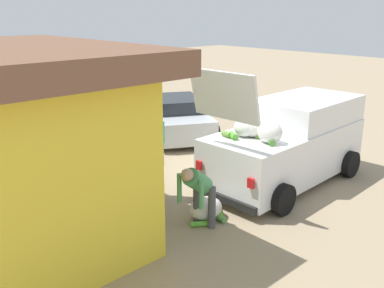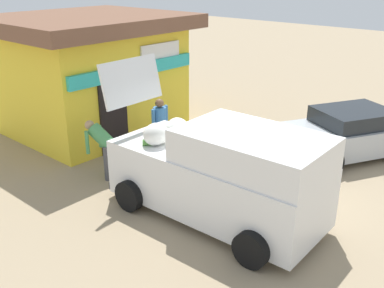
# 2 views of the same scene
# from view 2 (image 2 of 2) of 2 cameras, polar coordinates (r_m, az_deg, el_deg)

# --- Properties ---
(ground_plane) EXTENTS (60.00, 60.00, 0.00)m
(ground_plane) POSITION_cam_2_polar(r_m,az_deg,el_deg) (10.19, 7.25, -6.32)
(ground_plane) COLOR #9E896B
(storefront_bar) EXTENTS (5.43, 4.88, 3.48)m
(storefront_bar) POSITION_cam_2_polar(r_m,az_deg,el_deg) (14.02, -12.88, 9.05)
(storefront_bar) COLOR yellow
(storefront_bar) RESTS_ON ground_plane
(delivery_van) EXTENTS (2.31, 4.70, 2.94)m
(delivery_van) POSITION_cam_2_polar(r_m,az_deg,el_deg) (8.77, 3.76, -3.74)
(delivery_van) COLOR white
(delivery_van) RESTS_ON ground_plane
(parked_sedan) EXTENTS (4.31, 3.39, 1.29)m
(parked_sedan) POSITION_cam_2_polar(r_m,az_deg,el_deg) (12.68, 19.83, 1.33)
(parked_sedan) COLOR #B2B7BC
(parked_sedan) RESTS_ON ground_plane
(vendor_standing) EXTENTS (0.57, 0.35, 1.64)m
(vendor_standing) POSITION_cam_2_polar(r_m,az_deg,el_deg) (11.61, -4.12, 2.51)
(vendor_standing) COLOR #4C4C51
(vendor_standing) RESTS_ON ground_plane
(customer_bending) EXTENTS (0.64, 0.82, 1.36)m
(customer_bending) POSITION_cam_2_polar(r_m,az_deg,el_deg) (10.83, -11.37, 0.12)
(customer_bending) COLOR #4C4C51
(customer_bending) RESTS_ON ground_plane
(unloaded_banana_pile) EXTENTS (0.72, 0.93, 0.46)m
(unloaded_banana_pile) POSITION_cam_2_polar(r_m,az_deg,el_deg) (10.88, -8.88, -3.22)
(unloaded_banana_pile) COLOR silver
(unloaded_banana_pile) RESTS_ON ground_plane
(paint_bucket) EXTENTS (0.27, 0.27, 0.30)m
(paint_bucket) POSITION_cam_2_polar(r_m,az_deg,el_deg) (14.12, 4.20, 2.60)
(paint_bucket) COLOR blue
(paint_bucket) RESTS_ON ground_plane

